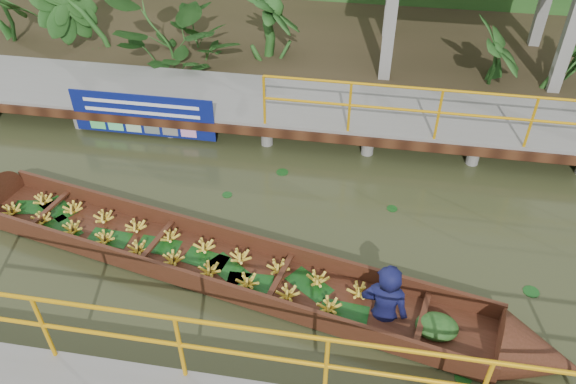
# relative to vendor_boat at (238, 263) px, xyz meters

# --- Properties ---
(ground) EXTENTS (80.00, 80.00, 0.00)m
(ground) POSITION_rel_vendor_boat_xyz_m (0.73, 0.88, -0.27)
(ground) COLOR #2B3319
(ground) RESTS_ON ground
(land_strip) EXTENTS (30.00, 8.00, 0.45)m
(land_strip) POSITION_rel_vendor_boat_xyz_m (0.73, 8.38, -0.04)
(land_strip) COLOR #2E2717
(land_strip) RESTS_ON ground
(far_dock) EXTENTS (16.00, 2.06, 1.66)m
(far_dock) POSITION_rel_vendor_boat_xyz_m (0.75, 4.30, 0.21)
(far_dock) COLOR gray
(far_dock) RESTS_ON ground
(vendor_boat) EXTENTS (10.27, 3.12, 2.32)m
(vendor_boat) POSITION_rel_vendor_boat_xyz_m (0.00, 0.00, 0.00)
(vendor_boat) COLOR #381E0F
(vendor_boat) RESTS_ON ground
(blue_banner) EXTENTS (2.92, 0.04, 0.91)m
(blue_banner) POSITION_rel_vendor_boat_xyz_m (-2.72, 3.36, 0.29)
(blue_banner) COLOR navy
(blue_banner) RESTS_ON ground
(tropical_plants) EXTENTS (14.21, 1.21, 1.52)m
(tropical_plants) POSITION_rel_vendor_boat_xyz_m (-1.02, 6.18, 0.94)
(tropical_plants) COLOR #174114
(tropical_plants) RESTS_ON ground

